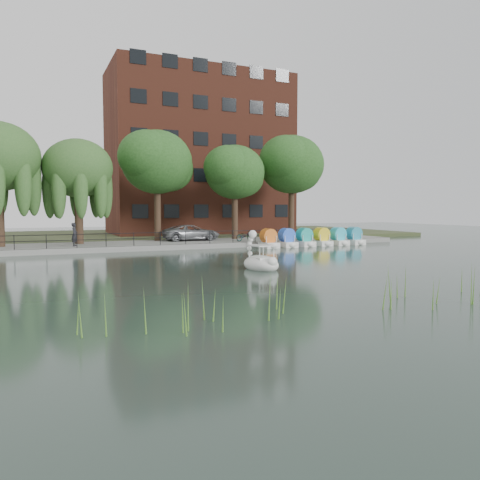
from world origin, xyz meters
TOP-DOWN VIEW (x-y plane):
  - ground_plane at (0.00, 0.00)m, footprint 120.00×120.00m
  - promenade at (0.00, 16.00)m, footprint 40.00×6.00m
  - kerb at (0.00, 13.05)m, footprint 40.00×0.25m
  - land_strip at (0.00, 30.00)m, footprint 60.00×22.00m
  - railing at (0.00, 13.25)m, footprint 32.00×0.05m
  - apartment_building at (7.00, 29.97)m, footprint 20.00×10.07m
  - willow_mid at (-7.50, 17.00)m, footprint 5.32×5.32m
  - broadleaf_center at (-1.00, 18.00)m, footprint 6.00×6.00m
  - broadleaf_right at (6.00, 17.50)m, footprint 5.40×5.40m
  - broadleaf_far at (12.50, 18.50)m, footprint 6.30×6.30m
  - minivan at (1.69, 16.96)m, footprint 2.68×5.64m
  - bicycle at (5.56, 14.39)m, footprint 0.97×1.81m
  - pedestrian at (-8.03, 14.73)m, footprint 0.70×0.83m
  - swan_boat at (0.06, 0.37)m, footprint 1.82×2.58m
  - pedal_boat_row at (10.82, 11.93)m, footprint 9.65×1.70m
  - reed_bank at (2.00, -9.50)m, footprint 24.00×2.40m

SIDE VIEW (x-z plane):
  - ground_plane at x=0.00m, z-range 0.00..0.00m
  - land_strip at x=0.00m, z-range 0.00..0.36m
  - promenade at x=0.00m, z-range 0.00..0.40m
  - kerb at x=0.00m, z-range 0.00..0.40m
  - swan_boat at x=0.06m, z-range -0.57..1.46m
  - reed_bank at x=2.00m, z-range 0.00..1.20m
  - pedal_boat_row at x=10.82m, z-range -0.09..1.31m
  - bicycle at x=5.56m, z-range 0.40..1.40m
  - railing at x=0.00m, z-range 0.65..1.65m
  - minivan at x=1.69m, z-range 0.40..1.96m
  - pedestrian at x=-8.03m, z-range 0.40..2.38m
  - willow_mid at x=-7.50m, z-range 2.17..10.32m
  - broadleaf_right at x=6.00m, z-range 2.22..10.55m
  - broadleaf_center at x=-1.00m, z-range 2.44..11.69m
  - broadleaf_far at x=12.50m, z-range 2.54..12.25m
  - apartment_building at x=7.00m, z-range 0.36..18.36m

